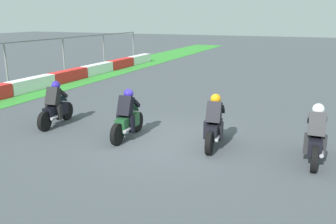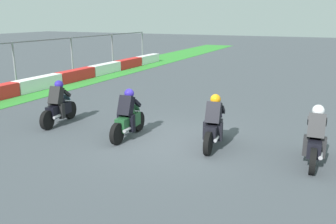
% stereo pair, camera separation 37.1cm
% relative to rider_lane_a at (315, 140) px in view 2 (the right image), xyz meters
% --- Properties ---
extents(ground_plane, '(120.00, 120.00, 0.00)m').
position_rel_rider_lane_a_xyz_m(ground_plane, '(-0.08, 4.04, -0.62)').
color(ground_plane, '#434950').
extents(rider_lane_a, '(2.04, 0.55, 1.51)m').
position_rel_rider_lane_a_xyz_m(rider_lane_a, '(0.00, 0.00, 0.00)').
color(rider_lane_a, black).
rests_on(rider_lane_a, ground_plane).
extents(rider_lane_b, '(2.04, 0.57, 1.51)m').
position_rel_rider_lane_a_xyz_m(rider_lane_b, '(0.12, 2.69, 0.00)').
color(rider_lane_b, black).
rests_on(rider_lane_b, ground_plane).
extents(rider_lane_c, '(2.04, 0.55, 1.51)m').
position_rel_rider_lane_a_xyz_m(rider_lane_c, '(-0.20, 5.33, 0.00)').
color(rider_lane_c, black).
rests_on(rider_lane_c, ground_plane).
extents(rider_lane_d, '(2.04, 0.59, 1.51)m').
position_rel_rider_lane_a_xyz_m(rider_lane_d, '(0.05, 8.26, 0.00)').
color(rider_lane_d, black).
rests_on(rider_lane_d, ground_plane).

